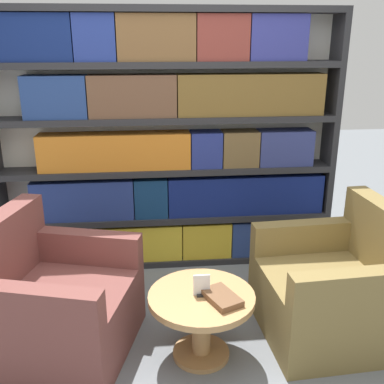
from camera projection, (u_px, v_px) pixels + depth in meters
name	position (u px, v px, depth m)	size (l,w,h in m)	color
ground_plane	(182.00, 375.00, 2.64)	(14.00, 14.00, 0.00)	slate
bookshelf	(169.00, 145.00, 3.68)	(2.78, 0.30, 2.10)	silver
armchair_left	(55.00, 305.00, 2.78)	(1.03, 1.02, 0.88)	brown
armchair_right	(334.00, 291.00, 2.94)	(0.88, 0.88, 0.88)	olive
coffee_table	(201.00, 312.00, 2.71)	(0.64, 0.64, 0.43)	#AD7F4C
table_sign	(202.00, 287.00, 2.65)	(0.10, 0.06, 0.13)	black
stray_book	(222.00, 297.00, 2.60)	(0.24, 0.29, 0.04)	brown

